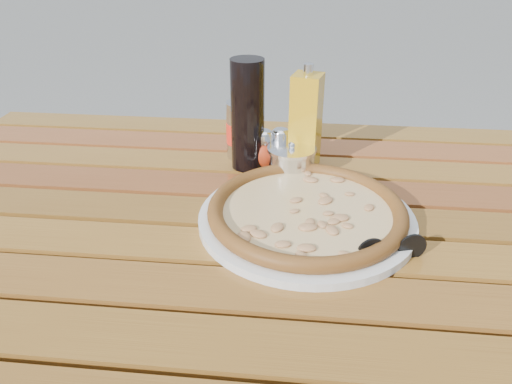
# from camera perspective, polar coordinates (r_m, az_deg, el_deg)

# --- Properties ---
(table) EXTENTS (1.40, 0.90, 0.75)m
(table) POSITION_cam_1_polar(r_m,az_deg,el_deg) (0.91, -0.13, -6.50)
(table) COLOR #371C0C
(table) RESTS_ON ground
(plate) EXTENTS (0.46, 0.46, 0.01)m
(plate) POSITION_cam_1_polar(r_m,az_deg,el_deg) (0.84, 5.78, -3.05)
(plate) COLOR silver
(plate) RESTS_ON table
(pizza) EXTENTS (0.41, 0.41, 0.03)m
(pizza) POSITION_cam_1_polar(r_m,az_deg,el_deg) (0.83, 5.83, -2.12)
(pizza) COLOR #F5E5B0
(pizza) RESTS_ON plate
(pepper_shaker) EXTENTS (0.07, 0.07, 0.08)m
(pepper_shaker) POSITION_cam_1_polar(r_m,az_deg,el_deg) (1.01, 0.85, 4.95)
(pepper_shaker) COLOR #B83515
(pepper_shaker) RESTS_ON table
(oregano_shaker) EXTENTS (0.07, 0.07, 0.08)m
(oregano_shaker) POSITION_cam_1_polar(r_m,az_deg,el_deg) (1.02, 2.81, 5.10)
(oregano_shaker) COLOR #383E19
(oregano_shaker) RESTS_ON table
(dark_bottle) EXTENTS (0.08, 0.08, 0.22)m
(dark_bottle) POSITION_cam_1_polar(r_m,az_deg,el_deg) (0.99, -0.97, 8.77)
(dark_bottle) COLOR black
(dark_bottle) RESTS_ON table
(soda_can) EXTENTS (0.08, 0.08, 0.12)m
(soda_can) POSITION_cam_1_polar(r_m,az_deg,el_deg) (1.05, -1.59, 7.04)
(soda_can) COLOR silver
(soda_can) RESTS_ON table
(olive_oil_cruet) EXTENTS (0.07, 0.07, 0.21)m
(olive_oil_cruet) POSITION_cam_1_polar(r_m,az_deg,el_deg) (1.00, 5.71, 8.07)
(olive_oil_cruet) COLOR #BD8A14
(olive_oil_cruet) RESTS_ON table
(parmesan_tin) EXTENTS (0.11, 0.11, 0.07)m
(parmesan_tin) POSITION_cam_1_polar(r_m,az_deg,el_deg) (0.98, 4.06, 3.56)
(parmesan_tin) COLOR silver
(parmesan_tin) RESTS_ON table
(sunglasses) EXTENTS (0.11, 0.05, 0.04)m
(sunglasses) POSITION_cam_1_polar(r_m,az_deg,el_deg) (0.77, 15.17, -6.36)
(sunglasses) COLOR black
(sunglasses) RESTS_ON table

